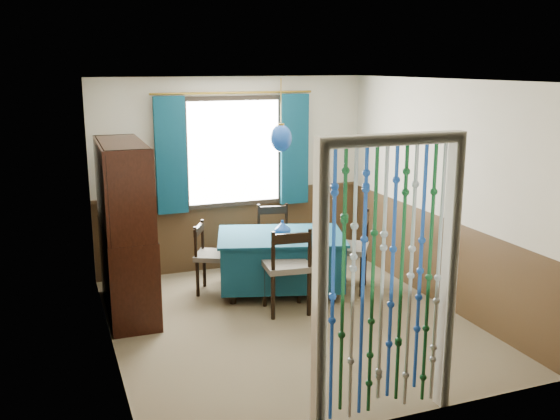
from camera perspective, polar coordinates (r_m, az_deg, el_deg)
name	(u,v)px	position (r m, az deg, el deg)	size (l,w,h in m)	color
floor	(289,322)	(6.68, 0.83, -10.17)	(4.00, 4.00, 0.00)	brown
ceiling	(290,80)	(6.13, 0.91, 11.80)	(4.00, 4.00, 0.00)	silver
wall_back	(233,174)	(8.14, -4.33, 3.27)	(3.60, 3.60, 0.00)	beige
wall_front	(392,264)	(4.56, 10.22, -4.90)	(3.60, 3.60, 0.00)	beige
wall_left	(106,222)	(5.88, -15.65, -1.06)	(4.00, 4.00, 0.00)	beige
wall_right	(440,193)	(7.14, 14.44, 1.47)	(4.00, 4.00, 0.00)	beige
wainscot_back	(234,230)	(8.29, -4.21, -1.86)	(3.60, 3.60, 0.00)	#46301A
wainscot_front	(387,359)	(4.85, 9.76, -13.31)	(3.60, 3.60, 0.00)	#46301A
wainscot_left	(112,299)	(6.11, -15.07, -7.88)	(4.00, 4.00, 0.00)	#46301A
wainscot_right	(435,258)	(7.31, 14.00, -4.30)	(4.00, 4.00, 0.00)	#46301A
window	(234,152)	(8.05, -4.27, 5.32)	(1.32, 0.12, 1.42)	black
doorway	(387,288)	(4.67, 9.74, -7.03)	(1.16, 0.12, 2.18)	silver
dining_table	(281,258)	(7.38, 0.08, -4.46)	(1.69, 1.39, 0.70)	#0D3546
chair_near	(287,267)	(6.75, 0.68, -5.25)	(0.52, 0.50, 0.97)	black
chair_far	(274,238)	(7.98, -0.52, -2.62)	(0.52, 0.50, 0.89)	black
chair_left	(211,256)	(7.41, -6.31, -4.17)	(0.54, 0.55, 0.84)	black
chair_right	(351,249)	(7.46, 6.49, -3.54)	(0.64, 0.65, 0.96)	black
sideboard	(126,255)	(6.95, -13.87, -4.02)	(0.52, 1.44, 1.87)	black
pendant_lamp	(281,138)	(7.08, 0.09, 6.61)	(0.25, 0.25, 0.82)	olive
vase_table	(282,229)	(7.19, 0.23, -1.78)	(0.17, 0.17, 0.18)	#153F92
bowl_shelf	(132,199)	(6.58, -13.42, 0.98)	(0.19, 0.19, 0.05)	beige
vase_sideboard	(127,215)	(7.09, -13.81, -0.44)	(0.17, 0.17, 0.18)	beige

